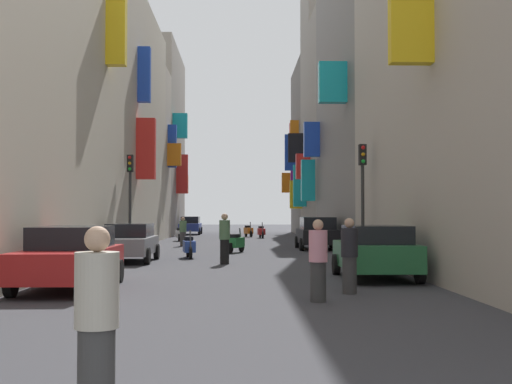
{
  "coord_description": "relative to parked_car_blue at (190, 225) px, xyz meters",
  "views": [
    {
      "loc": [
        0.1,
        -2.09,
        1.81
      ],
      "look_at": [
        0.89,
        28.51,
        2.77
      ],
      "focal_mm": 46.4,
      "sensor_mm": 36.0,
      "label": 1
    }
  ],
  "objects": [
    {
      "name": "ground_plane",
      "position": [
        3.97,
        -23.45,
        -0.78
      ],
      "size": [
        140.0,
        140.0,
        0.0
      ],
      "primitive_type": "plane",
      "color": "#38383D"
    },
    {
      "name": "building_left_near",
      "position": [
        -4.02,
        -31.64,
        6.04
      ],
      "size": [
        6.92,
        43.61,
        13.65
      ],
      "color": "#BCB29E",
      "rests_on": "ground"
    },
    {
      "name": "building_left_mid_a",
      "position": [
        -4.0,
        -7.88,
        5.25
      ],
      "size": [
        6.97,
        3.92,
        12.05
      ],
      "color": "#B2A899",
      "rests_on": "ground"
    },
    {
      "name": "building_left_mid_b",
      "position": [
        -4.02,
        0.31,
        6.96
      ],
      "size": [
        7.11,
        12.47,
        15.48
      ],
      "color": "gray",
      "rests_on": "ground"
    },
    {
      "name": "building_right_mid_a",
      "position": [
        11.97,
        -20.91,
        10.03
      ],
      "size": [
        7.28,
        13.83,
        21.63
      ],
      "color": "slate",
      "rests_on": "ground"
    },
    {
      "name": "building_right_mid_b",
      "position": [
        11.96,
        -11.76,
        6.83
      ],
      "size": [
        6.98,
        4.48,
        15.25
      ],
      "color": "gray",
      "rests_on": "ground"
    },
    {
      "name": "building_right_mid_c",
      "position": [
        11.95,
        -6.33,
        8.59
      ],
      "size": [
        7.34,
        6.36,
        18.8
      ],
      "color": "gray",
      "rests_on": "ground"
    },
    {
      "name": "building_right_far",
      "position": [
        11.96,
        1.69,
        6.5
      ],
      "size": [
        7.15,
        9.71,
        14.57
      ],
      "color": "slate",
      "rests_on": "ground"
    },
    {
      "name": "parked_car_blue",
      "position": [
        0.0,
        0.0,
        0.0
      ],
      "size": [
        1.83,
        4.25,
        1.5
      ],
      "color": "navy",
      "rests_on": "ground"
    },
    {
      "name": "parked_car_green",
      "position": [
        7.8,
        -37.57,
        -0.01
      ],
      "size": [
        1.94,
        3.91,
        1.47
      ],
      "color": "#236638",
      "rests_on": "ground"
    },
    {
      "name": "parked_car_grey",
      "position": [
        0.03,
        -30.96,
        -0.04
      ],
      "size": [
        1.86,
        3.97,
        1.41
      ],
      "color": "slate",
      "rests_on": "ground"
    },
    {
      "name": "parked_car_red",
      "position": [
        0.08,
        -39.7,
        0.0
      ],
      "size": [
        1.94,
        4.49,
        1.48
      ],
      "color": "#B21E1E",
      "rests_on": "ground"
    },
    {
      "name": "parked_car_black",
      "position": [
        7.95,
        -22.85,
        0.04
      ],
      "size": [
        1.97,
        3.98,
        1.59
      ],
      "color": "black",
      "rests_on": "ground"
    },
    {
      "name": "scooter_red",
      "position": [
        5.68,
        -8.11,
        -0.32
      ],
      "size": [
        0.55,
        1.78,
        1.13
      ],
      "color": "red",
      "rests_on": "ground"
    },
    {
      "name": "scooter_green",
      "position": [
        3.93,
        -25.54,
        -0.32
      ],
      "size": [
        0.81,
        1.7,
        1.13
      ],
      "color": "#287F3D",
      "rests_on": "ground"
    },
    {
      "name": "scooter_blue",
      "position": [
        2.08,
        -28.96,
        -0.32
      ],
      "size": [
        0.61,
        1.83,
        1.13
      ],
      "color": "#2D4CAD",
      "rests_on": "ground"
    },
    {
      "name": "scooter_white",
      "position": [
        0.24,
        -12.98,
        -0.32
      ],
      "size": [
        0.52,
        1.95,
        1.13
      ],
      "color": "silver",
      "rests_on": "ground"
    },
    {
      "name": "scooter_orange",
      "position": [
        4.79,
        -5.71,
        -0.32
      ],
      "size": [
        0.72,
        1.81,
        1.13
      ],
      "color": "orange",
      "rests_on": "ground"
    },
    {
      "name": "pedestrian_crossing",
      "position": [
        3.57,
        -32.17,
        0.12
      ],
      "size": [
        0.54,
        0.54,
        1.79
      ],
      "color": "black",
      "rests_on": "ground"
    },
    {
      "name": "pedestrian_near_left",
      "position": [
        1.02,
        -19.42,
        0.0
      ],
      "size": [
        0.45,
        0.45,
        1.58
      ],
      "color": "#3A3A3A",
      "rests_on": "ground"
    },
    {
      "name": "pedestrian_near_right",
      "position": [
        2.85,
        -49.8,
        0.07
      ],
      "size": [
        0.54,
        0.54,
        1.7
      ],
      "color": "#3B3B3B",
      "rests_on": "ground"
    },
    {
      "name": "pedestrian_mid_street",
      "position": [
        6.55,
        -40.76,
        0.06
      ],
      "size": [
        0.42,
        0.42,
        1.69
      ],
      "color": "#383838",
      "rests_on": "ground"
    },
    {
      "name": "pedestrian_far_away",
      "position": [
        5.68,
        -42.11,
        0.06
      ],
      "size": [
        0.51,
        0.51,
        1.68
      ],
      "color": "#353535",
      "rests_on": "ground"
    },
    {
      "name": "traffic_light_near_corner",
      "position": [
        -0.66,
        -26.78,
        2.17
      ],
      "size": [
        0.26,
        0.34,
        4.33
      ],
      "color": "#2D2D2D",
      "rests_on": "ground"
    },
    {
      "name": "traffic_light_far_corner",
      "position": [
        8.53,
        -31.85,
        2.14
      ],
      "size": [
        0.26,
        0.34,
        4.28
      ],
      "color": "#2D2D2D",
      "rests_on": "ground"
    }
  ]
}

